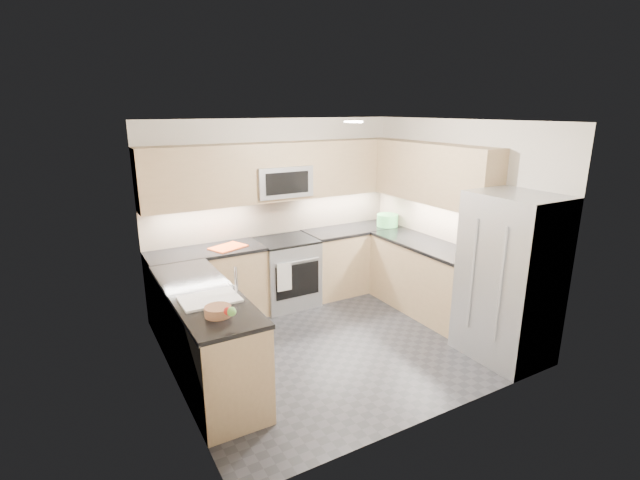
{
  "coord_description": "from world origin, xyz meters",
  "views": [
    {
      "loc": [
        -2.56,
        -4.15,
        2.63
      ],
      "look_at": [
        0.0,
        0.35,
        1.15
      ],
      "focal_mm": 26.0,
      "sensor_mm": 36.0,
      "label": 1
    }
  ],
  "objects": [
    {
      "name": "base_cab_back_left",
      "position": [
        -1.09,
        1.3,
        0.45
      ],
      "size": [
        1.42,
        0.6,
        0.9
      ],
      "primitive_type": "cube",
      "color": "tan",
      "rests_on": "floor"
    },
    {
      "name": "countertop_back_left",
      "position": [
        -1.09,
        1.3,
        0.92
      ],
      "size": [
        1.42,
        0.63,
        0.04
      ],
      "primitive_type": "cube",
      "color": "black",
      "rests_on": "base_cab_back_left"
    },
    {
      "name": "backsplash_back",
      "position": [
        0.0,
        1.6,
        1.2
      ],
      "size": [
        3.6,
        0.01,
        0.51
      ],
      "primitive_type": "cube",
      "color": "#C5AA8E",
      "rests_on": "wall_back"
    },
    {
      "name": "fruit_basket",
      "position": [
        -1.53,
        -0.61,
        0.98
      ],
      "size": [
        0.29,
        0.29,
        0.08
      ],
      "primitive_type": "cylinder",
      "rotation": [
        0.0,
        0.0,
        0.33
      ],
      "color": "#A56F4D",
      "rests_on": "countertop_peninsula"
    },
    {
      "name": "floor",
      "position": [
        0.0,
        0.0,
        0.0
      ],
      "size": [
        3.6,
        3.2,
        0.0
      ],
      "primitive_type": "cube",
      "color": "#26272C",
      "rests_on": "ground"
    },
    {
      "name": "gas_range",
      "position": [
        0.0,
        1.28,
        0.46
      ],
      "size": [
        0.76,
        0.65,
        0.91
      ],
      "primitive_type": "cube",
      "color": "#95999D",
      "rests_on": "floor"
    },
    {
      "name": "base_cab_peninsula",
      "position": [
        -1.5,
        0.0,
        0.45
      ],
      "size": [
        0.6,
        2.0,
        0.9
      ],
      "primitive_type": "cube",
      "color": "tan",
      "rests_on": "floor"
    },
    {
      "name": "upper_cab_right",
      "position": [
        1.62,
        0.28,
        1.83
      ],
      "size": [
        0.35,
        1.95,
        0.75
      ],
      "primitive_type": "cube",
      "color": "tan",
      "rests_on": "wall_right"
    },
    {
      "name": "range_cooktop",
      "position": [
        0.0,
        1.28,
        0.92
      ],
      "size": [
        0.76,
        0.65,
        0.03
      ],
      "primitive_type": "cube",
      "color": "black",
      "rests_on": "gas_range"
    },
    {
      "name": "oven_door_glass",
      "position": [
        0.0,
        0.95,
        0.45
      ],
      "size": [
        0.62,
        0.02,
        0.45
      ],
      "primitive_type": "cube",
      "color": "black",
      "rests_on": "gas_range"
    },
    {
      "name": "microwave",
      "position": [
        0.0,
        1.4,
        1.7
      ],
      "size": [
        0.76,
        0.4,
        0.4
      ],
      "primitive_type": "cube",
      "color": "#94969B",
      "rests_on": "upper_cab_back"
    },
    {
      "name": "wall_back",
      "position": [
        0.0,
        1.6,
        1.25
      ],
      "size": [
        3.6,
        0.02,
        2.5
      ],
      "primitive_type": "cube",
      "color": "beige",
      "rests_on": "floor"
    },
    {
      "name": "backsplash_right",
      "position": [
        1.8,
        0.45,
        1.2
      ],
      "size": [
        0.01,
        2.3,
        0.51
      ],
      "primitive_type": "cube",
      "color": "#C5AA8E",
      "rests_on": "wall_right"
    },
    {
      "name": "faucet",
      "position": [
        -1.24,
        -0.25,
        1.08
      ],
      "size": [
        0.03,
        0.03,
        0.28
      ],
      "primitive_type": "cylinder",
      "color": "silver",
      "rests_on": "countertop_peninsula"
    },
    {
      "name": "refrigerator",
      "position": [
        1.45,
        -1.15,
        0.9
      ],
      "size": [
        0.7,
        0.9,
        1.8
      ],
      "primitive_type": "cube",
      "color": "#A2A5AA",
      "rests_on": "floor"
    },
    {
      "name": "microwave_door",
      "position": [
        0.0,
        1.2,
        1.7
      ],
      "size": [
        0.6,
        0.01,
        0.28
      ],
      "primitive_type": "cube",
      "color": "black",
      "rests_on": "microwave"
    },
    {
      "name": "fridge_handle_right",
      "position": [
        1.08,
        -0.97,
        0.95
      ],
      "size": [
        0.02,
        0.02,
        1.2
      ],
      "primitive_type": "cylinder",
      "color": "#B2B5BA",
      "rests_on": "refrigerator"
    },
    {
      "name": "base_cab_back_right",
      "position": [
        1.09,
        1.3,
        0.45
      ],
      "size": [
        1.42,
        0.6,
        0.9
      ],
      "primitive_type": "cube",
      "color": "tan",
      "rests_on": "floor"
    },
    {
      "name": "countertop_right",
      "position": [
        1.5,
        0.15,
        0.92
      ],
      "size": [
        0.63,
        1.7,
        0.04
      ],
      "primitive_type": "cube",
      "color": "black",
      "rests_on": "base_cab_right"
    },
    {
      "name": "wall_right",
      "position": [
        1.8,
        0.0,
        1.25
      ],
      "size": [
        0.02,
        3.2,
        2.5
      ],
      "primitive_type": "cube",
      "color": "beige",
      "rests_on": "floor"
    },
    {
      "name": "fruit_orange",
      "position": [
        -1.49,
        -0.83,
        1.05
      ],
      "size": [
        0.06,
        0.06,
        0.06
      ],
      "primitive_type": "sphere",
      "color": "orange",
      "rests_on": "fruit_basket"
    },
    {
      "name": "base_cab_right",
      "position": [
        1.5,
        0.15,
        0.45
      ],
      "size": [
        0.6,
        1.7,
        0.9
      ],
      "primitive_type": "cube",
      "color": "tan",
      "rests_on": "floor"
    },
    {
      "name": "countertop_back_right",
      "position": [
        1.09,
        1.3,
        0.92
      ],
      "size": [
        1.42,
        0.63,
        0.04
      ],
      "primitive_type": "cube",
      "color": "black",
      "rests_on": "base_cab_back_right"
    },
    {
      "name": "upper_cab_back",
      "position": [
        0.0,
        1.43,
        1.83
      ],
      "size": [
        3.6,
        0.35,
        0.75
      ],
      "primitive_type": "cube",
      "color": "tan",
      "rests_on": "wall_back"
    },
    {
      "name": "wall_front",
      "position": [
        0.0,
        -1.6,
        1.25
      ],
      "size": [
        3.6,
        0.02,
        2.5
      ],
      "primitive_type": "cube",
      "color": "beige",
      "rests_on": "floor"
    },
    {
      "name": "oven_handle",
      "position": [
        0.0,
        0.93,
        0.72
      ],
      "size": [
        0.6,
        0.02,
        0.02
      ],
      "primitive_type": "cylinder",
      "rotation": [
        0.0,
        1.57,
        0.0
      ],
      "color": "#B2B5BA",
      "rests_on": "gas_range"
    },
    {
      "name": "ceiling",
      "position": [
        0.0,
        0.0,
        2.5
      ],
      "size": [
        3.6,
        3.2,
        0.02
      ],
      "primitive_type": "cube",
      "color": "beige",
      "rests_on": "wall_back"
    },
    {
      "name": "utensil_bowl",
      "position": [
        1.6,
        1.15,
        1.03
      ],
      "size": [
        0.4,
        0.4,
        0.18
      ],
      "primitive_type": "cylinder",
      "rotation": [
        0.0,
        0.0,
        0.38
      ],
      "color": "#4CB257",
      "rests_on": "countertop_back_right"
    },
    {
      "name": "dish_towel_check",
      "position": [
        -0.21,
        0.91,
        0.55
      ],
      "size": [
        0.2,
        0.02,
        0.37
      ],
      "primitive_type": "cube",
      "rotation": [
        0.0,
        0.0,
        -0.02
      ],
      "color": "silver",
      "rests_on": "oven_handle"
    },
    {
      "name": "fridge_handle_left",
      "position": [
        1.08,
        -1.33,
        0.95
      ],
      "size": [
        0.02,
        0.02,
        1.2
      ],
      "primitive_type": "cylinder",
      "color": "#B2B5BA",
      "rests_on": "refrigerator"
    },
    {
      "name": "fruit_apple",
      "position": [
        -1.51,
        -0.8,
        1.05
      ],
      "size": [
        0.07,
        0.07,
        0.07
      ],
      "primitive_type": "sphere",
      "color": "red",
      "rests_on": "fruit_basket"
    },
    {
      "name": "wall_left",
      "position": [
        -1.8,
        0.0,
        1.25
      ],
      "size": [
        0.02,
        3.2,
        2.5
      ],
      "primitive_type": "cube",
      "color": "beige",
      "rests_on": "floor"
    },
    {
      "name": "countertop_peninsula",
      "position": [
        -1.5,
        0.0,
        0.92
      ],
      "size": [
        0.63,
        2.0,
        0.04
      ],
      "primitive_type": "cube",
      "color": "black",
      "rests_on": "base_cab_peninsula"
    },
    {
      "name": "fruit_pear",
      "position": [
        -1.49,
        -0.83,
        1.05
      ],
      "size": [
        0.08,
        0.08,
        0.08
      ],
      "primitive_type": "sphere",
      "color": "#63A948",
      "rests_on": "fruit_basket"
    },
    {
      "name": "sink_basin",
      "position": [
        -1.5,
        -0.25,
        0.88
      ],
      "size": [
        0.52,
        0.38,
        0.16
      ],
      "primitive_type": "cube",
      "color": "white",
      "rests_on": "base_cab_peninsula"
    },
    {
      "name": "cutting_board",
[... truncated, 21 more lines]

